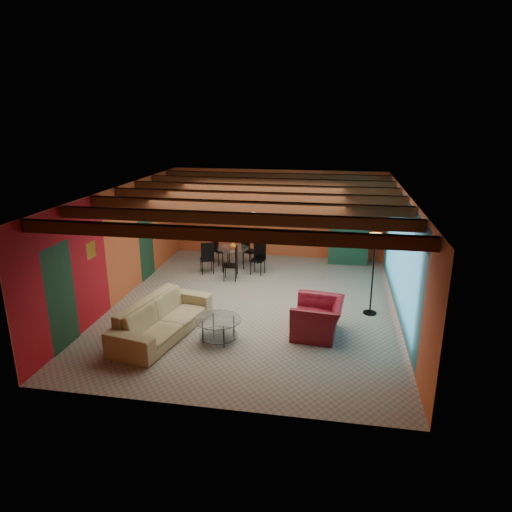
% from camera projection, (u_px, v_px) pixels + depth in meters
% --- Properties ---
extents(room, '(6.52, 8.01, 2.71)m').
position_uv_depth(room, '(255.00, 205.00, 10.20)').
color(room, gray).
rests_on(room, ground).
extents(sofa, '(1.47, 2.66, 0.73)m').
position_uv_depth(sofa, '(163.00, 318.00, 9.26)').
color(sofa, '#968A60').
rests_on(sofa, ground).
extents(armchair, '(1.07, 1.20, 0.73)m').
position_uv_depth(armchair, '(318.00, 318.00, 9.28)').
color(armchair, maroon).
rests_on(armchair, ground).
extents(coffee_table, '(1.08, 1.08, 0.46)m').
position_uv_depth(coffee_table, '(218.00, 329.00, 9.07)').
color(coffee_table, white).
rests_on(coffee_table, ground).
extents(dining_table, '(2.13, 2.13, 0.94)m').
position_uv_depth(dining_table, '(233.00, 255.00, 13.01)').
color(dining_table, silver).
rests_on(dining_table, ground).
extents(armoire, '(1.14, 0.59, 1.97)m').
position_uv_depth(armoire, '(349.00, 230.00, 13.63)').
color(armoire, brown).
rests_on(armoire, ground).
extents(floor_lamp, '(0.48, 0.48, 1.85)m').
position_uv_depth(floor_lamp, '(373.00, 275.00, 10.08)').
color(floor_lamp, black).
rests_on(floor_lamp, ground).
extents(ceiling_fan, '(1.50, 1.50, 0.44)m').
position_uv_depth(ceiling_fan, '(254.00, 206.00, 10.10)').
color(ceiling_fan, '#472614').
rests_on(ceiling_fan, ceiling).
extents(painting, '(1.05, 0.03, 0.65)m').
position_uv_depth(painting, '(248.00, 203.00, 14.18)').
color(painting, black).
rests_on(painting, wall_back).
extents(potted_plant, '(0.48, 0.43, 0.46)m').
position_uv_depth(potted_plant, '(352.00, 190.00, 13.26)').
color(potted_plant, '#26661E').
rests_on(potted_plant, armoire).
extents(vase, '(0.21, 0.21, 0.18)m').
position_uv_depth(vase, '(233.00, 236.00, 12.84)').
color(vase, orange).
rests_on(vase, dining_table).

